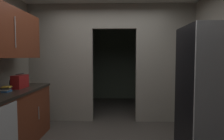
% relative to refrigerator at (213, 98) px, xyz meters
% --- Properties ---
extents(kitchen_partition, '(3.67, 0.12, 2.61)m').
position_rel_refrigerator_xyz_m(kitchen_partition, '(-1.43, 1.85, 0.45)').
color(kitchen_partition, '#9E998C').
rests_on(kitchen_partition, ground).
extents(adjoining_room_shell, '(3.67, 2.54, 2.61)m').
position_rel_refrigerator_xyz_m(adjoining_room_shell, '(-1.40, 3.63, 0.38)').
color(adjoining_room_shell, slate).
rests_on(adjoining_room_shell, ground).
extents(refrigerator, '(0.77, 0.79, 1.85)m').
position_rel_refrigerator_xyz_m(refrigerator, '(0.00, 0.00, 0.00)').
color(refrigerator, black).
rests_on(refrigerator, ground).
extents(lower_cabinet_run, '(0.65, 2.03, 0.93)m').
position_rel_refrigerator_xyz_m(lower_cabinet_run, '(-2.91, 0.29, -0.46)').
color(lower_cabinet_run, maroon).
rests_on(lower_cabinet_run, ground).
extents(upper_cabinet_counterside, '(0.36, 1.82, 0.75)m').
position_rel_refrigerator_xyz_m(upper_cabinet_counterside, '(-2.91, 0.29, 0.89)').
color(upper_cabinet_counterside, maroon).
extents(boombox, '(0.16, 0.36, 0.25)m').
position_rel_refrigerator_xyz_m(boombox, '(-2.89, 0.69, 0.11)').
color(boombox, maroon).
rests_on(boombox, lower_cabinet_run).
extents(book_stack, '(0.14, 0.15, 0.08)m').
position_rel_refrigerator_xyz_m(book_stack, '(-2.90, 0.31, 0.05)').
color(book_stack, '#2D609E').
rests_on(book_stack, lower_cabinet_run).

